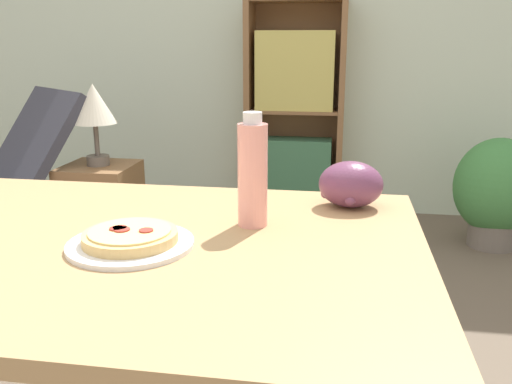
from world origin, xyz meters
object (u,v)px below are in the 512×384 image
at_px(drink_bottle, 253,173).
at_px(lounge_chair_near, 3,215).
at_px(pizza_on_plate, 130,240).
at_px(table_lamp, 94,108).
at_px(bookshelf, 295,120).
at_px(potted_plant_floor, 497,191).
at_px(grape_bunch, 351,185).
at_px(side_table, 103,216).

distance_m(drink_bottle, lounge_chair_near, 1.97).
distance_m(pizza_on_plate, table_lamp, 1.71).
height_order(pizza_on_plate, bookshelf, bookshelf).
distance_m(lounge_chair_near, bookshelf, 1.79).
relative_size(bookshelf, potted_plant_floor, 2.24).
height_order(bookshelf, table_lamp, bookshelf).
bearing_deg(potted_plant_floor, drink_bottle, -118.17).
relative_size(drink_bottle, bookshelf, 0.18).
height_order(grape_bunch, table_lamp, table_lamp).
bearing_deg(potted_plant_floor, grape_bunch, -115.11).
bearing_deg(bookshelf, table_lamp, -131.19).
relative_size(lounge_chair_near, bookshelf, 0.69).
distance_m(table_lamp, potted_plant_floor, 2.17).
bearing_deg(grape_bunch, potted_plant_floor, 64.89).
relative_size(drink_bottle, table_lamp, 0.62).
bearing_deg(lounge_chair_near, drink_bottle, -1.01).
bearing_deg(table_lamp, grape_bunch, -44.31).
xyz_separation_m(pizza_on_plate, lounge_chair_near, (-1.24, 1.38, -0.45)).
bearing_deg(table_lamp, side_table, 116.57).
xyz_separation_m(pizza_on_plate, drink_bottle, (0.21, 0.17, 0.10)).
distance_m(bookshelf, side_table, 1.38).
relative_size(grape_bunch, drink_bottle, 0.63).
height_order(pizza_on_plate, lounge_chair_near, lounge_chair_near).
height_order(lounge_chair_near, potted_plant_floor, lounge_chair_near).
height_order(bookshelf, side_table, bookshelf).
height_order(grape_bunch, drink_bottle, drink_bottle).
relative_size(pizza_on_plate, grape_bunch, 1.60).
height_order(pizza_on_plate, table_lamp, table_lamp).
bearing_deg(side_table, bookshelf, 48.81).
bearing_deg(bookshelf, pizza_on_plate, -92.11).
xyz_separation_m(grape_bunch, potted_plant_floor, (0.83, 1.76, -0.46)).
distance_m(grape_bunch, table_lamp, 1.68).
bearing_deg(lounge_chair_near, side_table, 55.22).
relative_size(drink_bottle, potted_plant_floor, 0.40).
bearing_deg(potted_plant_floor, pizza_on_plate, -120.72).
relative_size(grape_bunch, lounge_chair_near, 0.16).
height_order(pizza_on_plate, side_table, pizza_on_plate).
xyz_separation_m(grape_bunch, drink_bottle, (-0.21, -0.17, 0.06)).
height_order(drink_bottle, potted_plant_floor, drink_bottle).
bearing_deg(grape_bunch, pizza_on_plate, -141.33).
bearing_deg(table_lamp, pizza_on_plate, -62.65).
relative_size(lounge_chair_near, table_lamp, 2.39).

